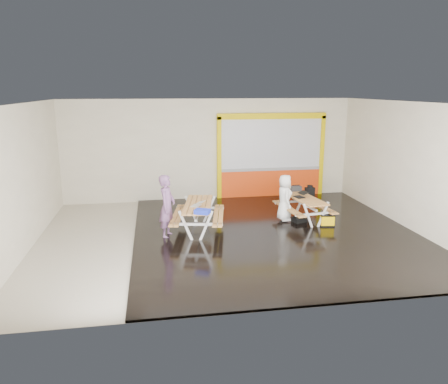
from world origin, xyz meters
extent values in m
cube|color=#BEB5A1|center=(0.00, 0.00, -0.01)|extent=(10.00, 8.00, 0.01)
cube|color=white|center=(0.00, 0.00, 3.50)|extent=(10.00, 8.00, 0.01)
cube|color=beige|center=(0.00, 4.00, 1.75)|extent=(10.00, 0.01, 3.50)
cube|color=beige|center=(0.00, -4.00, 1.75)|extent=(10.00, 0.01, 3.50)
cube|color=beige|center=(-5.00, 0.00, 1.75)|extent=(0.01, 8.00, 3.50)
cube|color=beige|center=(5.00, 0.00, 1.75)|extent=(0.01, 8.00, 3.50)
cube|color=black|center=(1.25, 0.00, 0.03)|extent=(7.50, 7.98, 0.05)
cube|color=#E9400E|center=(2.20, 3.93, 0.50)|extent=(3.60, 0.12, 1.00)
cube|color=gray|center=(2.20, 3.93, 1.03)|extent=(3.60, 0.14, 0.10)
cube|color=silver|center=(2.20, 3.94, 1.94)|extent=(3.60, 0.08, 1.72)
cube|color=#E9C600|center=(0.33, 3.92, 1.45)|extent=(0.14, 0.16, 2.90)
cube|color=#E9C600|center=(4.07, 3.92, 1.45)|extent=(0.14, 0.16, 2.90)
cube|color=#E9C600|center=(2.20, 3.92, 2.90)|extent=(3.88, 0.16, 0.20)
cube|color=tan|center=(-1.06, 0.54, 0.78)|extent=(0.49, 2.00, 0.04)
cube|color=tan|center=(-0.92, 0.51, 0.78)|extent=(0.49, 2.00, 0.04)
cube|color=tan|center=(-0.78, 0.48, 0.78)|extent=(0.49, 2.00, 0.04)
cube|color=tan|center=(-0.64, 0.46, 0.78)|extent=(0.49, 2.00, 0.04)
cube|color=tan|center=(-0.50, 0.43, 0.78)|extent=(0.49, 2.00, 0.04)
cube|color=white|center=(-1.18, -0.22, 0.43)|extent=(0.38, 0.13, 0.80)
cube|color=white|center=(-0.66, -0.31, 0.43)|extent=(0.38, 0.13, 0.80)
cube|color=white|center=(-0.92, -0.27, 0.47)|extent=(1.36, 0.31, 0.06)
cube|color=white|center=(-0.92, -0.27, 0.73)|extent=(0.68, 0.18, 0.06)
cube|color=white|center=(-0.90, 1.28, 0.43)|extent=(0.38, 0.13, 0.80)
cube|color=white|center=(-0.39, 1.19, 0.43)|extent=(0.38, 0.13, 0.80)
cube|color=white|center=(-0.65, 1.23, 0.47)|extent=(1.36, 0.31, 0.06)
cube|color=white|center=(-0.65, 1.23, 0.73)|extent=(0.68, 0.18, 0.06)
cube|color=white|center=(-0.78, 0.48, 0.58)|extent=(0.36, 1.63, 0.06)
cube|color=tan|center=(-1.39, 0.60, 0.48)|extent=(0.48, 2.00, 0.04)
cube|color=tan|center=(-1.26, 0.57, 0.48)|extent=(0.48, 2.00, 0.04)
cube|color=tan|center=(-0.31, 0.40, 0.48)|extent=(0.48, 2.00, 0.04)
cube|color=tan|center=(-0.17, 0.37, 0.48)|extent=(0.48, 2.00, 0.04)
cube|color=tan|center=(2.14, 0.89, 0.71)|extent=(0.36, 1.81, 0.04)
cube|color=tan|center=(2.26, 0.90, 0.71)|extent=(0.36, 1.81, 0.04)
cube|color=tan|center=(2.39, 0.92, 0.71)|extent=(0.36, 1.81, 0.04)
cube|color=tan|center=(2.52, 0.94, 0.71)|extent=(0.36, 1.81, 0.04)
cube|color=tan|center=(2.65, 0.96, 0.71)|extent=(0.36, 1.81, 0.04)
cube|color=white|center=(2.25, 0.21, 0.39)|extent=(0.34, 0.10, 0.73)
cube|color=white|center=(2.72, 0.27, 0.39)|extent=(0.34, 0.10, 0.73)
cube|color=white|center=(2.49, 0.24, 0.43)|extent=(1.24, 0.22, 0.05)
cube|color=white|center=(2.49, 0.24, 0.67)|extent=(0.61, 0.14, 0.05)
cube|color=white|center=(2.06, 1.57, 0.39)|extent=(0.34, 0.10, 0.73)
cube|color=white|center=(2.53, 1.64, 0.39)|extent=(0.34, 0.10, 0.73)
cube|color=white|center=(2.30, 1.61, 0.43)|extent=(1.24, 0.22, 0.05)
cube|color=white|center=(2.30, 1.61, 0.67)|extent=(0.61, 0.14, 0.05)
cube|color=white|center=(2.39, 0.92, 0.53)|extent=(0.26, 1.48, 0.05)
cube|color=tan|center=(1.84, 0.85, 0.44)|extent=(0.35, 1.81, 0.04)
cube|color=tan|center=(1.96, 0.86, 0.44)|extent=(0.35, 1.81, 0.04)
cube|color=tan|center=(2.83, 0.98, 0.44)|extent=(0.35, 1.81, 0.04)
cube|color=tan|center=(2.95, 1.00, 0.44)|extent=(0.35, 1.81, 0.04)
imported|color=#7A517E|center=(-1.62, 0.20, 0.84)|extent=(0.59, 0.71, 1.68)
imported|color=white|center=(1.78, 0.90, 0.76)|extent=(0.44, 0.66, 1.34)
cube|color=silver|center=(-0.86, 0.27, 0.81)|extent=(0.33, 0.36, 0.02)
cube|color=silver|center=(-0.74, 0.21, 0.92)|extent=(0.31, 0.36, 0.06)
cube|color=silver|center=(-0.75, 0.21, 0.92)|extent=(0.27, 0.31, 0.05)
cube|color=black|center=(2.25, 0.98, 0.74)|extent=(0.31, 0.38, 0.02)
cube|color=black|center=(2.39, 1.02, 0.86)|extent=(0.30, 0.37, 0.06)
cube|color=silver|center=(2.38, 1.02, 0.86)|extent=(0.25, 0.33, 0.05)
cube|color=#1D30CE|center=(-0.78, -0.46, 0.86)|extent=(0.44, 0.39, 0.11)
cube|color=black|center=(2.41, 1.75, 0.81)|extent=(0.35, 0.19, 0.15)
cylinder|color=black|center=(2.41, 1.75, 0.92)|extent=(0.25, 0.04, 0.02)
cube|color=black|center=(2.86, 1.73, 0.63)|extent=(0.30, 0.21, 0.39)
cylinder|color=black|center=(2.86, 1.73, 0.85)|extent=(0.20, 0.20, 0.10)
cube|color=black|center=(2.20, 0.75, 0.12)|extent=(0.45, 0.39, 0.14)
cube|color=black|center=(2.85, 0.26, 0.07)|extent=(0.42, 0.31, 0.04)
cube|color=#DCAD00|center=(2.85, 0.26, 0.21)|extent=(0.40, 0.29, 0.29)
cube|color=black|center=(2.85, 0.26, 0.37)|extent=(0.42, 0.31, 0.03)
camera|label=1|loc=(-1.92, -10.64, 3.86)|focal=34.32mm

